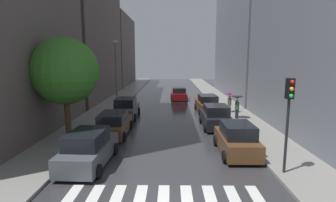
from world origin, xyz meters
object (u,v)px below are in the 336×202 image
pedestrian_near_tree (237,102)px  lamp_post_left (116,69)px  parked_car_left_nearest (89,149)px  parked_car_right_second (216,117)px  street_tree_left (65,71)px  parked_car_right_third (207,104)px  car_midroad (179,94)px  parked_car_left_second (114,124)px  parked_car_left_third (126,109)px  pedestrian_foreground (230,99)px  parked_car_right_nearest (237,140)px  traffic_light_right_corner (289,105)px

pedestrian_near_tree → lamp_post_left: 13.11m
parked_car_left_nearest → parked_car_right_second: 10.54m
pedestrian_near_tree → street_tree_left: bearing=-179.3°
parked_car_right_third → lamp_post_left: 10.27m
parked_car_left_nearest → car_midroad: parked_car_left_nearest is taller
parked_car_left_nearest → street_tree_left: 6.32m
parked_car_left_second → street_tree_left: street_tree_left is taller
parked_car_right_second → lamp_post_left: 12.86m
parked_car_right_third → street_tree_left: bearing=128.1°
parked_car_right_second → lamp_post_left: (-9.28, 8.25, 3.35)m
parked_car_left_third → parked_car_right_third: (7.65, 2.54, -0.02)m
parked_car_right_third → parked_car_left_nearest: bearing=147.4°
parked_car_left_third → car_midroad: 11.68m
parked_car_left_second → car_midroad: (5.02, 16.00, 0.01)m
car_midroad → street_tree_left: (-7.81, -16.93, 3.71)m
car_midroad → pedestrian_foreground: 9.98m
parked_car_right_nearest → street_tree_left: (-10.47, 2.73, 3.65)m
parked_car_right_second → street_tree_left: size_ratio=0.63×
parked_car_right_third → car_midroad: bearing=15.4°
lamp_post_left → street_tree_left: bearing=-95.0°
parked_car_left_second → parked_car_left_nearest: bearing=178.5°
parked_car_right_second → car_midroad: 14.19m
street_tree_left → parked_car_left_second: bearing=18.4°
parked_car_right_nearest → car_midroad: 19.84m
street_tree_left → pedestrian_near_tree: bearing=23.9°
traffic_light_right_corner → lamp_post_left: size_ratio=0.62×
parked_car_right_third → car_midroad: 8.41m
parked_car_left_second → parked_car_left_third: 5.46m
parked_car_left_second → parked_car_right_third: bearing=-44.0°
parked_car_right_second → pedestrian_near_tree: size_ratio=2.12×
parked_car_left_nearest → lamp_post_left: bearing=9.0°
parked_car_left_third → pedestrian_near_tree: (9.75, -0.85, 0.76)m
parked_car_left_second → traffic_light_right_corner: (9.17, -6.45, 2.53)m
pedestrian_near_tree → pedestrian_foreground: bearing=68.8°
parked_car_right_nearest → pedestrian_foreground: pedestrian_foreground is taller
parked_car_left_nearest → pedestrian_foreground: size_ratio=2.42×
parked_car_left_second → lamp_post_left: 10.98m
parked_car_left_nearest → parked_car_right_third: parked_car_left_nearest is taller
parked_car_left_second → pedestrian_near_tree: 10.79m
street_tree_left → parked_car_left_nearest: bearing=-58.5°
pedestrian_near_tree → traffic_light_right_corner: bearing=-116.0°
street_tree_left → traffic_light_right_corner: street_tree_left is taller
parked_car_left_nearest → parked_car_right_third: bearing=-27.3°
parked_car_left_second → parked_car_right_third: parked_car_right_third is taller
traffic_light_right_corner → pedestrian_near_tree: bearing=87.2°
parked_car_right_nearest → car_midroad: parked_car_right_nearest is taller
parked_car_left_nearest → parked_car_right_third: 15.40m
parked_car_right_second → parked_car_right_third: bearing=-2.0°
parked_car_right_second → car_midroad: (-2.43, 13.98, -0.06)m
parked_car_left_second → parked_car_right_nearest: bearing=-115.9°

